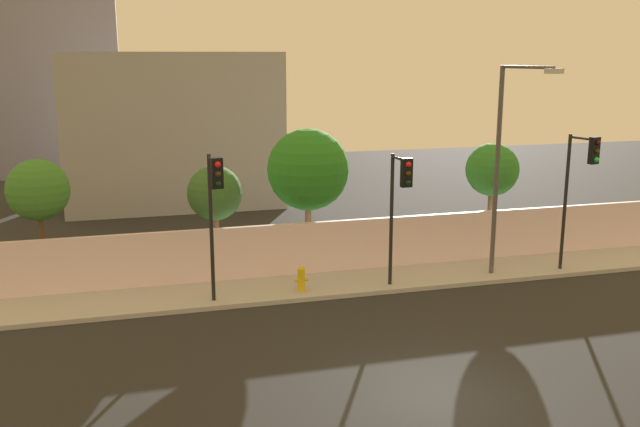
# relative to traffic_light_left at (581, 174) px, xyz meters

# --- Properties ---
(ground_plane) EXTENTS (80.00, 80.00, 0.00)m
(ground_plane) POSITION_rel_traffic_light_left_xyz_m (-8.24, -7.01, -3.65)
(ground_plane) COLOR #262726
(sidewalk) EXTENTS (36.00, 2.40, 0.15)m
(sidewalk) POSITION_rel_traffic_light_left_xyz_m (-8.24, 1.19, -3.57)
(sidewalk) COLOR #AFAFAF
(sidewalk) RESTS_ON ground
(perimeter_wall) EXTENTS (36.00, 0.18, 1.80)m
(perimeter_wall) POSITION_rel_traffic_light_left_xyz_m (-8.24, 2.48, -2.60)
(perimeter_wall) COLOR silver
(perimeter_wall) RESTS_ON sidewalk
(traffic_light_left) EXTENTS (0.49, 1.26, 4.81)m
(traffic_light_left) POSITION_rel_traffic_light_left_xyz_m (0.00, 0.00, 0.00)
(traffic_light_left) COLOR black
(traffic_light_left) RESTS_ON sidewalk
(traffic_light_center) EXTENTS (0.35, 1.32, 4.37)m
(traffic_light_center) POSITION_rel_traffic_light_left_xyz_m (-6.58, -0.05, -0.30)
(traffic_light_center) COLOR black
(traffic_light_center) RESTS_ON sidewalk
(traffic_light_right) EXTENTS (0.37, 1.09, 4.57)m
(traffic_light_right) POSITION_rel_traffic_light_left_xyz_m (-12.39, 0.08, -0.17)
(traffic_light_right) COLOR black
(traffic_light_right) RESTS_ON sidewalk
(street_lamp_curbside) EXTENTS (0.94, 2.37, 7.12)m
(street_lamp_curbside) POSITION_rel_traffic_light_left_xyz_m (-2.68, 0.43, 0.75)
(street_lamp_curbside) COLOR #4C4C51
(street_lamp_curbside) RESTS_ON sidewalk
(fire_hydrant) EXTENTS (0.44, 0.26, 0.84)m
(fire_hydrant) POSITION_rel_traffic_light_left_xyz_m (-9.63, 0.63, -3.05)
(fire_hydrant) COLOR gold
(fire_hydrant) RESTS_ON sidewalk
(roadside_tree_leftmost) EXTENTS (2.01, 2.01, 4.33)m
(roadside_tree_leftmost) POSITION_rel_traffic_light_left_xyz_m (-17.65, 3.65, -0.33)
(roadside_tree_leftmost) COLOR brown
(roadside_tree_leftmost) RESTS_ON ground
(roadside_tree_midleft) EXTENTS (1.91, 1.91, 3.88)m
(roadside_tree_midleft) POSITION_rel_traffic_light_left_xyz_m (-11.96, 3.65, -0.75)
(roadside_tree_midleft) COLOR brown
(roadside_tree_midleft) RESTS_ON ground
(roadside_tree_midright) EXTENTS (2.93, 2.93, 5.07)m
(roadside_tree_midright) POSITION_rel_traffic_light_left_xyz_m (-8.61, 3.65, -0.05)
(roadside_tree_midright) COLOR brown
(roadside_tree_midright) RESTS_ON ground
(roadside_tree_rightmost) EXTENTS (2.04, 2.04, 4.31)m
(roadside_tree_rightmost) POSITION_rel_traffic_light_left_xyz_m (-1.29, 3.65, -0.38)
(roadside_tree_rightmost) COLOR brown
(roadside_tree_rightmost) RESTS_ON ground
(low_building_distant) EXTENTS (10.64, 6.00, 7.74)m
(low_building_distant) POSITION_rel_traffic_light_left_xyz_m (-12.48, 16.48, 0.22)
(low_building_distant) COLOR #979797
(low_building_distant) RESTS_ON ground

